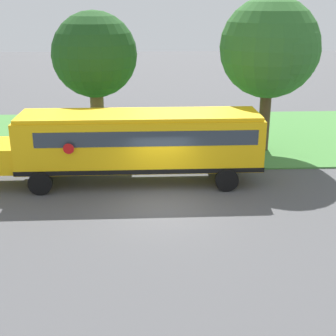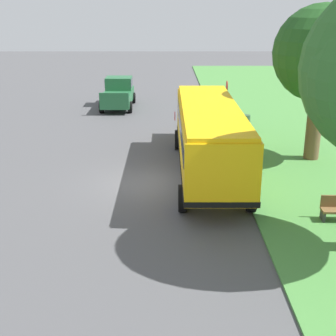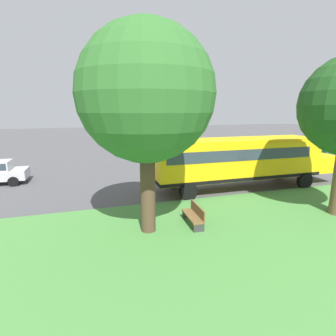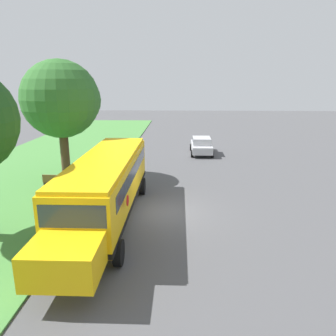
{
  "view_description": "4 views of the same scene",
  "coord_description": "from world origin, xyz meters",
  "px_view_note": "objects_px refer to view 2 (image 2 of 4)",
  "views": [
    {
      "loc": [
        17.0,
        -0.65,
        7.71
      ],
      "look_at": [
        -0.86,
        0.26,
        1.3
      ],
      "focal_mm": 50.0,
      "sensor_mm": 36.0,
      "label": 1
    },
    {
      "loc": [
        -0.9,
        18.49,
        7.14
      ],
      "look_at": [
        -0.93,
        3.7,
        1.98
      ],
      "focal_mm": 50.0,
      "sensor_mm": 36.0,
      "label": 2
    },
    {
      "loc": [
        -16.76,
        7.81,
        4.91
      ],
      "look_at": [
        -1.47,
        3.21,
        1.33
      ],
      "focal_mm": 28.0,
      "sensor_mm": 36.0,
      "label": 3
    },
    {
      "loc": [
        0.75,
        -15.83,
        6.62
      ],
      "look_at": [
        0.07,
        3.42,
        1.47
      ],
      "focal_mm": 35.0,
      "sensor_mm": 36.0,
      "label": 4
    }
  ],
  "objects_px": {
    "school_bus": "(209,132)",
    "stop_sign": "(226,97)",
    "pickup_truck": "(118,92)",
    "trash_bin": "(245,122)",
    "oak_tree_beside_bus": "(321,53)"
  },
  "relations": [
    {
      "from": "pickup_truck",
      "to": "school_bus",
      "type": "bearing_deg",
      "value": 110.23
    },
    {
      "from": "pickup_truck",
      "to": "stop_sign",
      "type": "xyz_separation_m",
      "value": [
        -7.3,
        5.36,
        0.66
      ]
    },
    {
      "from": "school_bus",
      "to": "stop_sign",
      "type": "xyz_separation_m",
      "value": [
        -1.9,
        -9.31,
        -0.19
      ]
    },
    {
      "from": "stop_sign",
      "to": "trash_bin",
      "type": "distance_m",
      "value": 2.17
    },
    {
      "from": "oak_tree_beside_bus",
      "to": "trash_bin",
      "type": "bearing_deg",
      "value": -68.91
    },
    {
      "from": "pickup_truck",
      "to": "stop_sign",
      "type": "bearing_deg",
      "value": 143.73
    },
    {
      "from": "trash_bin",
      "to": "school_bus",
      "type": "bearing_deg",
      "value": 69.65
    },
    {
      "from": "oak_tree_beside_bus",
      "to": "trash_bin",
      "type": "distance_m",
      "value": 7.8
    },
    {
      "from": "school_bus",
      "to": "pickup_truck",
      "type": "height_order",
      "value": "school_bus"
    },
    {
      "from": "oak_tree_beside_bus",
      "to": "stop_sign",
      "type": "relative_size",
      "value": 2.66
    },
    {
      "from": "oak_tree_beside_bus",
      "to": "stop_sign",
      "type": "xyz_separation_m",
      "value": [
        3.28,
        -7.25,
        -3.38
      ]
    },
    {
      "from": "stop_sign",
      "to": "pickup_truck",
      "type": "bearing_deg",
      "value": -36.27
    },
    {
      "from": "oak_tree_beside_bus",
      "to": "trash_bin",
      "type": "height_order",
      "value": "oak_tree_beside_bus"
    },
    {
      "from": "stop_sign",
      "to": "trash_bin",
      "type": "relative_size",
      "value": 3.04
    },
    {
      "from": "oak_tree_beside_bus",
      "to": "stop_sign",
      "type": "distance_m",
      "value": 8.65
    }
  ]
}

